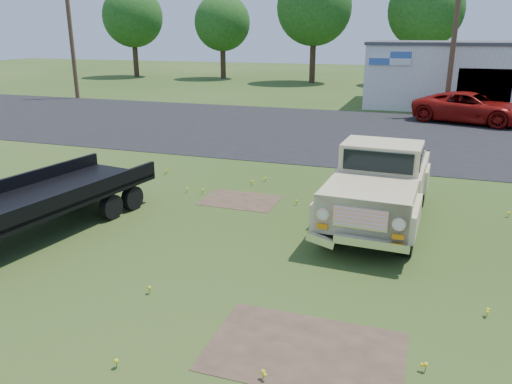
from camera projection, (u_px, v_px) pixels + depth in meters
ground at (270, 258)px, 10.88m from camera, size 140.00×140.00×0.00m
asphalt_lot at (361, 133)px, 24.40m from camera, size 90.00×14.00×0.02m
dirt_patch_a at (305, 351)px, 7.71m from camera, size 3.00×2.00×0.01m
dirt_patch_b at (240, 200)px, 14.65m from camera, size 2.20×1.60×0.01m
commercial_building at (480, 74)px, 32.72m from camera, size 14.20×8.20×4.15m
utility_pole_west at (71, 34)px, 36.06m from camera, size 1.60×0.30×9.00m
utility_pole_mid at (455, 34)px, 28.07m from camera, size 1.60×0.30×9.00m
treeline_a at (133, 17)px, 53.61m from camera, size 6.40×6.40×9.52m
treeline_b at (222, 23)px, 51.63m from camera, size 5.76×5.76×8.57m
treeline_c at (314, 8)px, 46.82m from camera, size 7.04×7.04×10.47m
treeline_d at (426, 10)px, 44.75m from camera, size 6.72×6.72×10.00m
vintage_pickup_truck at (380, 183)px, 12.64m from camera, size 2.55×5.94×2.12m
flatbed_trailer at (36, 195)px, 12.12m from camera, size 3.30×7.15×1.88m
red_pickup at (470, 108)px, 26.92m from camera, size 6.39×4.28×1.63m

